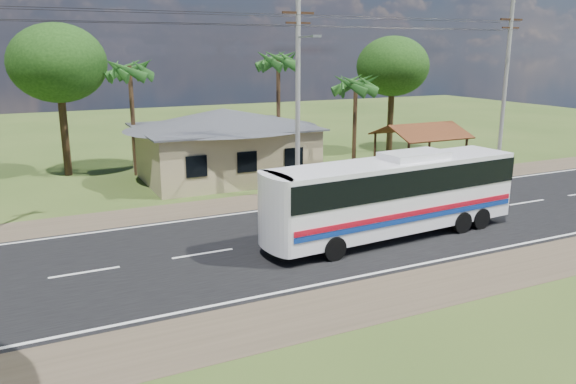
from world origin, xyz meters
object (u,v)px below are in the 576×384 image
object	(u,v)px
waiting_shed	(421,132)
coach_bus	(395,190)
motorcycle	(468,175)
person	(505,171)

from	to	relation	value
waiting_shed	coach_bus	xyz separation A→B (m)	(-9.28, -9.96, -0.63)
waiting_shed	motorcycle	size ratio (longest dim) A/B	2.81
waiting_shed	person	world-z (taller)	waiting_shed
motorcycle	person	size ratio (longest dim) A/B	1.23
coach_bus	motorcycle	xyz separation A→B (m)	(10.20, 6.40, -1.61)
waiting_shed	motorcycle	distance (m)	4.31
motorcycle	person	bearing A→B (deg)	-106.11
waiting_shed	motorcycle	world-z (taller)	waiting_shed
coach_bus	person	xyz separation A→B (m)	(12.12, 5.29, -1.35)
waiting_shed	motorcycle	bearing A→B (deg)	-75.55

